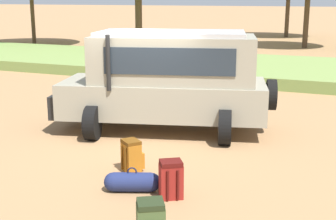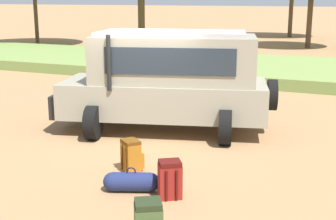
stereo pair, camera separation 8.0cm
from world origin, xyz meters
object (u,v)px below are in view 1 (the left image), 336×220
(duffel_bag_low_black_case, at_px, (132,182))
(backpack_near_rear_wheel, at_px, (171,180))
(backpack_beside_front_wheel, at_px, (132,156))
(safari_vehicle, at_px, (168,79))

(duffel_bag_low_black_case, bearing_deg, backpack_near_rear_wheel, 1.65)
(backpack_beside_front_wheel, xyz_separation_m, duffel_bag_low_black_case, (0.43, -0.84, -0.13))
(safari_vehicle, height_order, backpack_beside_front_wheel, safari_vehicle)
(safari_vehicle, height_order, backpack_near_rear_wheel, safari_vehicle)
(backpack_beside_front_wheel, distance_m, duffel_bag_low_black_case, 0.96)
(backpack_beside_front_wheel, relative_size, duffel_bag_low_black_case, 0.67)
(safari_vehicle, relative_size, backpack_beside_front_wheel, 8.87)
(backpack_beside_front_wheel, height_order, backpack_near_rear_wheel, backpack_near_rear_wheel)
(backpack_near_rear_wheel, relative_size, duffel_bag_low_black_case, 0.69)
(safari_vehicle, bearing_deg, backpack_beside_front_wheel, -81.04)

